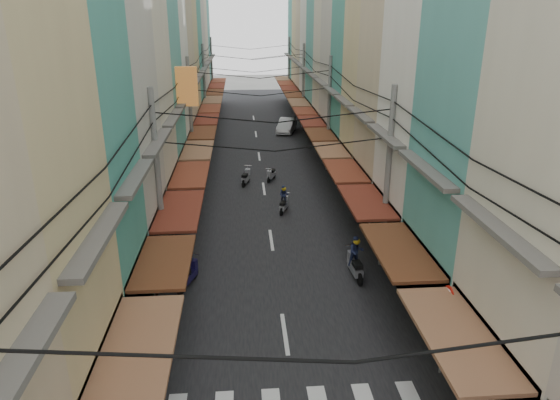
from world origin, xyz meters
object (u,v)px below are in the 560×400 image
white_car (287,132)px  traffic_sign (447,310)px  bicycle (450,299)px  market_umbrella (531,331)px

white_car → traffic_sign: bearing=-72.5°
white_car → bicycle: 31.07m
white_car → bicycle: (3.89, -30.82, 0.00)m
traffic_sign → white_car: bearing=92.9°
bicycle → traffic_sign: traffic_sign is taller
traffic_sign → bicycle: bearing=63.7°
white_car → bicycle: bearing=-68.2°
white_car → market_umbrella: (3.87, -36.14, 2.20)m
white_car → traffic_sign: traffic_sign is taller
market_umbrella → traffic_sign: size_ratio=0.78×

